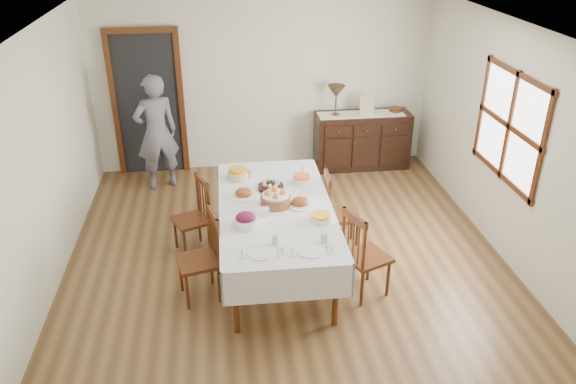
{
  "coord_description": "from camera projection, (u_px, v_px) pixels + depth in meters",
  "views": [
    {
      "loc": [
        -0.67,
        -5.16,
        3.64
      ],
      "look_at": [
        0.0,
        0.1,
        0.95
      ],
      "focal_mm": 35.0,
      "sensor_mm": 36.0,
      "label": 1
    }
  ],
  "objects": [
    {
      "name": "ground",
      "position": [
        289.0,
        272.0,
        6.28
      ],
      "size": [
        6.0,
        6.0,
        0.0
      ],
      "primitive_type": "plane",
      "color": "brown"
    },
    {
      "name": "room_shell",
      "position": [
        270.0,
        121.0,
        5.9
      ],
      "size": [
        5.02,
        6.02,
        2.65
      ],
      "color": "white",
      "rests_on": "ground"
    },
    {
      "name": "dining_table",
      "position": [
        276.0,
        214.0,
        6.0
      ],
      "size": [
        1.23,
        2.37,
        0.81
      ],
      "rotation": [
        0.0,
        0.0,
        -0.01
      ],
      "color": "silver",
      "rests_on": "ground"
    },
    {
      "name": "chair_left_near",
      "position": [
        203.0,
        255.0,
        5.68
      ],
      "size": [
        0.49,
        0.49,
        0.98
      ],
      "rotation": [
        0.0,
        0.0,
        -1.34
      ],
      "color": "#4D240F",
      "rests_on": "ground"
    },
    {
      "name": "chair_left_far",
      "position": [
        194.0,
        215.0,
        6.5
      ],
      "size": [
        0.49,
        0.49,
        0.9
      ],
      "rotation": [
        0.0,
        0.0,
        -1.17
      ],
      "color": "#4D240F",
      "rests_on": "ground"
    },
    {
      "name": "chair_right_near",
      "position": [
        363.0,
        253.0,
        5.7
      ],
      "size": [
        0.53,
        0.53,
        0.99
      ],
      "rotation": [
        0.0,
        0.0,
        1.96
      ],
      "color": "#4D240F",
      "rests_on": "ground"
    },
    {
      "name": "chair_right_far",
      "position": [
        338.0,
        211.0,
        6.53
      ],
      "size": [
        0.42,
        0.42,
        0.96
      ],
      "rotation": [
        0.0,
        0.0,
        1.52
      ],
      "color": "#4D240F",
      "rests_on": "ground"
    },
    {
      "name": "sideboard",
      "position": [
        362.0,
        140.0,
        8.66
      ],
      "size": [
        1.44,
        0.53,
        0.86
      ],
      "color": "black",
      "rests_on": "ground"
    },
    {
      "name": "person",
      "position": [
        156.0,
        129.0,
        7.81
      ],
      "size": [
        0.64,
        0.53,
        1.78
      ],
      "primitive_type": "imported",
      "rotation": [
        0.0,
        0.0,
        3.5
      ],
      "color": "slate",
      "rests_on": "ground"
    },
    {
      "name": "bread_basket",
      "position": [
        276.0,
        199.0,
        5.94
      ],
      "size": [
        0.32,
        0.32,
        0.19
      ],
      "color": "brown",
      "rests_on": "dining_table"
    },
    {
      "name": "egg_basket",
      "position": [
        271.0,
        187.0,
        6.3
      ],
      "size": [
        0.29,
        0.29,
        0.1
      ],
      "color": "black",
      "rests_on": "dining_table"
    },
    {
      "name": "ham_platter_a",
      "position": [
        244.0,
        194.0,
        6.15
      ],
      "size": [
        0.33,
        0.33,
        0.11
      ],
      "color": "white",
      "rests_on": "dining_table"
    },
    {
      "name": "ham_platter_b",
      "position": [
        300.0,
        203.0,
        5.96
      ],
      "size": [
        0.29,
        0.29,
        0.11
      ],
      "color": "white",
      "rests_on": "dining_table"
    },
    {
      "name": "beet_bowl",
      "position": [
        246.0,
        220.0,
        5.56
      ],
      "size": [
        0.25,
        0.25,
        0.15
      ],
      "color": "white",
      "rests_on": "dining_table"
    },
    {
      "name": "carrot_bowl",
      "position": [
        302.0,
        179.0,
        6.44
      ],
      "size": [
        0.22,
        0.22,
        0.1
      ],
      "color": "white",
      "rests_on": "dining_table"
    },
    {
      "name": "pineapple_bowl",
      "position": [
        238.0,
        174.0,
        6.53
      ],
      "size": [
        0.25,
        0.25,
        0.13
      ],
      "color": "#D0C084",
      "rests_on": "dining_table"
    },
    {
      "name": "casserole_dish",
      "position": [
        321.0,
        217.0,
        5.66
      ],
      "size": [
        0.21,
        0.21,
        0.07
      ],
      "color": "white",
      "rests_on": "dining_table"
    },
    {
      "name": "butter_dish",
      "position": [
        262.0,
        211.0,
        5.78
      ],
      "size": [
        0.14,
        0.09,
        0.07
      ],
      "color": "white",
      "rests_on": "dining_table"
    },
    {
      "name": "setting_left",
      "position": [
        265.0,
        248.0,
        5.18
      ],
      "size": [
        0.42,
        0.31,
        0.1
      ],
      "color": "white",
      "rests_on": "dining_table"
    },
    {
      "name": "setting_right",
      "position": [
        315.0,
        246.0,
        5.21
      ],
      "size": [
        0.42,
        0.31,
        0.1
      ],
      "color": "white",
      "rests_on": "dining_table"
    },
    {
      "name": "glass_far_a",
      "position": [
        251.0,
        173.0,
        6.56
      ],
      "size": [
        0.06,
        0.06,
        0.11
      ],
      "color": "silver",
      "rests_on": "dining_table"
    },
    {
      "name": "glass_far_b",
      "position": [
        303.0,
        170.0,
        6.67
      ],
      "size": [
        0.06,
        0.06,
        0.09
      ],
      "color": "silver",
      "rests_on": "dining_table"
    },
    {
      "name": "runner",
      "position": [
        361.0,
        114.0,
        8.43
      ],
      "size": [
        1.3,
        0.35,
        0.01
      ],
      "color": "white",
      "rests_on": "sideboard"
    },
    {
      "name": "table_lamp",
      "position": [
        336.0,
        92.0,
        8.24
      ],
      "size": [
        0.26,
        0.26,
        0.46
      ],
      "color": "brown",
      "rests_on": "sideboard"
    },
    {
      "name": "picture_frame",
      "position": [
        367.0,
        106.0,
        8.34
      ],
      "size": [
        0.22,
        0.08,
        0.28
      ],
      "color": "tan",
      "rests_on": "sideboard"
    },
    {
      "name": "deco_bowl",
      "position": [
        396.0,
        110.0,
        8.54
      ],
      "size": [
        0.2,
        0.2,
        0.06
      ],
      "color": "#4D240F",
      "rests_on": "sideboard"
    }
  ]
}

